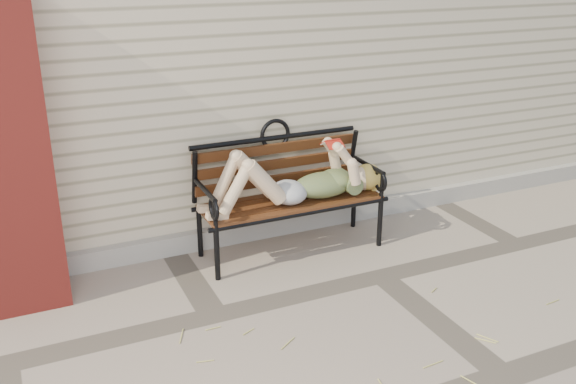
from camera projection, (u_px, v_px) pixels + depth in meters
name	position (u px, v px, depth m)	size (l,w,h in m)	color
ground	(381.00, 276.00, 4.56)	(80.00, 80.00, 0.00)	gray
house_wall	(232.00, 19.00, 6.57)	(8.00, 4.00, 3.00)	beige
foundation_strip	(319.00, 217.00, 5.36)	(8.00, 0.10, 0.15)	#A39C93
brick_pillar	(6.00, 154.00, 3.95)	(0.50, 0.50, 2.00)	#A22B24
garden_bench	(286.00, 180.00, 4.83)	(1.51, 0.60, 0.97)	black
reading_woman	(294.00, 181.00, 4.72)	(1.42, 0.32, 0.45)	#0A3747
straw_scatter	(428.00, 348.00, 3.74)	(2.43, 1.62, 0.01)	tan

